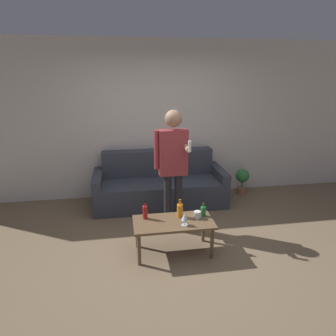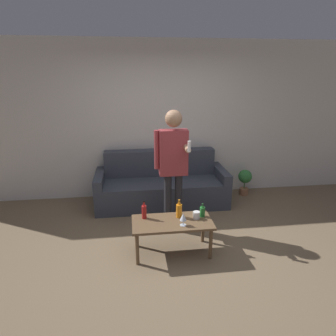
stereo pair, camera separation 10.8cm
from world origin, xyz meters
name	(u,v)px [view 1 (the left image)]	position (x,y,z in m)	size (l,w,h in m)	color
ground_plane	(181,256)	(0.00, 0.00, 0.00)	(16.00, 16.00, 0.00)	#756047
wall_back	(158,121)	(0.00, 2.07, 1.35)	(8.00, 0.06, 2.70)	silver
couch	(160,186)	(-0.04, 1.63, 0.31)	(2.19, 0.84, 0.88)	#383D47
coffee_table	(173,225)	(-0.08, 0.11, 0.38)	(0.98, 0.49, 0.43)	brown
bottle_orange	(203,211)	(0.32, 0.18, 0.50)	(0.07, 0.07, 0.17)	#23752D
bottle_green	(145,212)	(-0.41, 0.23, 0.53)	(0.06, 0.06, 0.23)	#B21E1E
bottle_dark	(180,210)	(0.02, 0.21, 0.53)	(0.07, 0.07, 0.23)	orange
wine_glass_near	(185,217)	(0.04, -0.01, 0.54)	(0.08, 0.08, 0.15)	silver
cup_on_table	(197,215)	(0.23, 0.14, 0.48)	(0.08, 0.08, 0.09)	white
person_standing_front	(173,160)	(0.02, 0.71, 1.03)	(0.45, 0.43, 1.71)	#232328
potted_plant	(242,178)	(1.51, 1.77, 0.30)	(0.25, 0.25, 0.48)	#936042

